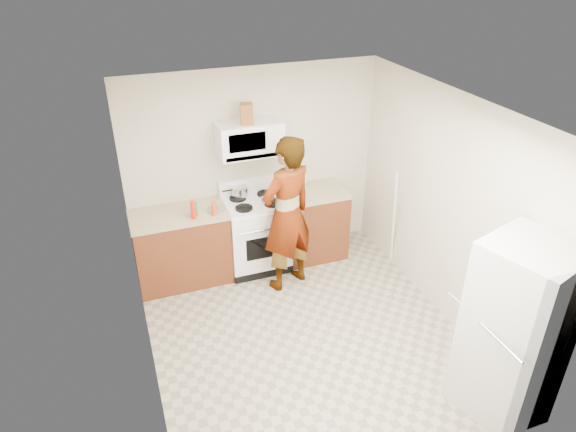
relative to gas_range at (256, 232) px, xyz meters
name	(u,v)px	position (x,y,z in m)	size (l,w,h in m)	color
floor	(306,335)	(0.10, -1.48, -0.49)	(3.60, 3.60, 0.00)	gray
back_wall	(255,167)	(0.10, 0.31, 0.76)	(3.20, 0.02, 2.50)	beige
right_wall	(447,209)	(1.69, -1.48, 0.76)	(0.02, 3.60, 2.50)	beige
cabinet_left	(182,248)	(-0.94, 0.01, -0.04)	(1.12, 0.62, 0.90)	#632C17
counter_left	(178,215)	(-0.94, 0.01, 0.43)	(1.14, 0.64, 0.04)	tan
cabinet_right	(312,224)	(0.78, 0.01, -0.04)	(0.80, 0.62, 0.90)	#632C17
counter_right	(313,192)	(0.78, 0.01, 0.43)	(0.82, 0.64, 0.04)	tan
gas_range	(256,232)	(0.00, 0.00, 0.00)	(0.76, 0.65, 1.13)	white
microwave	(250,139)	(0.00, 0.13, 1.21)	(0.76, 0.38, 0.40)	white
person	(287,215)	(0.23, -0.52, 0.48)	(0.70, 0.46, 1.92)	tan
fridge	(515,331)	(1.43, -2.93, 0.36)	(0.70, 0.70, 1.70)	silver
kettle	(298,180)	(0.65, 0.22, 0.54)	(0.15, 0.15, 0.17)	white
jug	(247,114)	(-0.04, 0.07, 1.53)	(0.14, 0.14, 0.24)	brown
saucepan	(240,191)	(-0.14, 0.17, 0.52)	(0.20, 0.20, 0.11)	#B6B7BA
tray	(272,200)	(0.20, -0.08, 0.47)	(0.25, 0.16, 0.05)	white
bottle_spray	(193,210)	(-0.79, -0.17, 0.56)	(0.06, 0.06, 0.21)	red
bottle_hot_sauce	(214,209)	(-0.55, -0.19, 0.53)	(0.06, 0.06, 0.17)	#CA4316
bottle_green_cap	(195,209)	(-0.76, -0.13, 0.54)	(0.05, 0.05, 0.17)	#167D2F
pot_lid	(216,209)	(-0.50, -0.05, 0.46)	(0.23, 0.23, 0.01)	silver
broom	(394,219)	(1.61, -0.63, 0.21)	(0.03, 0.03, 1.39)	silver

